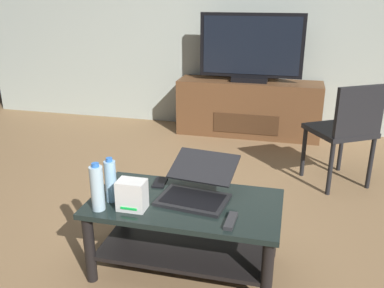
{
  "coord_description": "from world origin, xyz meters",
  "views": [
    {
      "loc": [
        0.66,
        -2.28,
        1.51
      ],
      "look_at": [
        0.06,
        0.17,
        0.58
      ],
      "focal_mm": 38.56,
      "sensor_mm": 36.0,
      "label": 1
    }
  ],
  "objects_px": {
    "coffee_table": "(185,223)",
    "dining_chair": "(346,128)",
    "cell_phone": "(160,183)",
    "router_box": "(132,195)",
    "media_cabinet": "(248,108)",
    "television": "(251,49)",
    "laptop": "(197,186)",
    "water_bottle_near": "(111,181)",
    "tv_remote": "(231,221)",
    "water_bottle_far": "(97,188)"
  },
  "relations": [
    {
      "from": "media_cabinet",
      "to": "router_box",
      "type": "distance_m",
      "value": 2.69
    },
    {
      "from": "television",
      "to": "media_cabinet",
      "type": "bearing_deg",
      "value": 90.0
    },
    {
      "from": "coffee_table",
      "to": "water_bottle_near",
      "type": "relative_size",
      "value": 4.14
    },
    {
      "from": "dining_chair",
      "to": "tv_remote",
      "type": "distance_m",
      "value": 1.68
    },
    {
      "from": "router_box",
      "to": "tv_remote",
      "type": "bearing_deg",
      "value": -1.56
    },
    {
      "from": "dining_chair",
      "to": "laptop",
      "type": "distance_m",
      "value": 1.58
    },
    {
      "from": "dining_chair",
      "to": "water_bottle_near",
      "type": "height_order",
      "value": "dining_chair"
    },
    {
      "from": "media_cabinet",
      "to": "television",
      "type": "bearing_deg",
      "value": -90.0
    },
    {
      "from": "media_cabinet",
      "to": "laptop",
      "type": "xyz_separation_m",
      "value": [
        -0.01,
        -2.43,
        0.19
      ]
    },
    {
      "from": "television",
      "to": "coffee_table",
      "type": "bearing_deg",
      "value": -91.47
    },
    {
      "from": "coffee_table",
      "to": "media_cabinet",
      "type": "xyz_separation_m",
      "value": [
        0.06,
        2.51,
        0.01
      ]
    },
    {
      "from": "laptop",
      "to": "router_box",
      "type": "distance_m",
      "value": 0.38
    },
    {
      "from": "water_bottle_near",
      "to": "tv_remote",
      "type": "bearing_deg",
      "value": -6.31
    },
    {
      "from": "router_box",
      "to": "coffee_table",
      "type": "bearing_deg",
      "value": 30.61
    },
    {
      "from": "television",
      "to": "tv_remote",
      "type": "relative_size",
      "value": 6.83
    },
    {
      "from": "media_cabinet",
      "to": "television",
      "type": "distance_m",
      "value": 0.65
    },
    {
      "from": "dining_chair",
      "to": "tv_remote",
      "type": "bearing_deg",
      "value": -114.1
    },
    {
      "from": "coffee_table",
      "to": "cell_phone",
      "type": "relative_size",
      "value": 7.5
    },
    {
      "from": "router_box",
      "to": "tv_remote",
      "type": "xyz_separation_m",
      "value": [
        0.53,
        -0.01,
        -0.07
      ]
    },
    {
      "from": "laptop",
      "to": "media_cabinet",
      "type": "bearing_deg",
      "value": 89.69
    },
    {
      "from": "coffee_table",
      "to": "dining_chair",
      "type": "bearing_deg",
      "value": 54.84
    },
    {
      "from": "cell_phone",
      "to": "tv_remote",
      "type": "height_order",
      "value": "tv_remote"
    },
    {
      "from": "coffee_table",
      "to": "router_box",
      "type": "distance_m",
      "value": 0.36
    },
    {
      "from": "media_cabinet",
      "to": "router_box",
      "type": "bearing_deg",
      "value": -96.71
    },
    {
      "from": "coffee_table",
      "to": "dining_chair",
      "type": "distance_m",
      "value": 1.69
    },
    {
      "from": "laptop",
      "to": "water_bottle_near",
      "type": "relative_size",
      "value": 1.86
    },
    {
      "from": "media_cabinet",
      "to": "tv_remote",
      "type": "bearing_deg",
      "value": -85.39
    },
    {
      "from": "television",
      "to": "dining_chair",
      "type": "xyz_separation_m",
      "value": [
        0.9,
        -1.12,
        -0.45
      ]
    },
    {
      "from": "television",
      "to": "water_bottle_near",
      "type": "distance_m",
      "value": 2.65
    },
    {
      "from": "coffee_table",
      "to": "tv_remote",
      "type": "distance_m",
      "value": 0.35
    },
    {
      "from": "water_bottle_near",
      "to": "cell_phone",
      "type": "relative_size",
      "value": 1.81
    },
    {
      "from": "water_bottle_near",
      "to": "router_box",
      "type": "bearing_deg",
      "value": -22.45
    },
    {
      "from": "dining_chair",
      "to": "laptop",
      "type": "bearing_deg",
      "value": -125.34
    },
    {
      "from": "laptop",
      "to": "water_bottle_far",
      "type": "distance_m",
      "value": 0.55
    },
    {
      "from": "television",
      "to": "tv_remote",
      "type": "bearing_deg",
      "value": -85.36
    },
    {
      "from": "water_bottle_far",
      "to": "cell_phone",
      "type": "height_order",
      "value": "water_bottle_far"
    },
    {
      "from": "dining_chair",
      "to": "water_bottle_far",
      "type": "xyz_separation_m",
      "value": [
        -1.38,
        -1.56,
        0.06
      ]
    },
    {
      "from": "television",
      "to": "cell_phone",
      "type": "relative_size",
      "value": 7.81
    },
    {
      "from": "router_box",
      "to": "water_bottle_far",
      "type": "height_order",
      "value": "water_bottle_far"
    },
    {
      "from": "cell_phone",
      "to": "router_box",
      "type": "bearing_deg",
      "value": -102.99
    },
    {
      "from": "media_cabinet",
      "to": "dining_chair",
      "type": "distance_m",
      "value": 1.47
    },
    {
      "from": "media_cabinet",
      "to": "dining_chair",
      "type": "relative_size",
      "value": 1.8
    },
    {
      "from": "water_bottle_near",
      "to": "water_bottle_far",
      "type": "distance_m",
      "value": 0.11
    },
    {
      "from": "water_bottle_near",
      "to": "water_bottle_far",
      "type": "height_order",
      "value": "water_bottle_far"
    },
    {
      "from": "router_box",
      "to": "tv_remote",
      "type": "height_order",
      "value": "router_box"
    },
    {
      "from": "media_cabinet",
      "to": "tv_remote",
      "type": "distance_m",
      "value": 2.69
    },
    {
      "from": "dining_chair",
      "to": "router_box",
      "type": "relative_size",
      "value": 5.31
    },
    {
      "from": "coffee_table",
      "to": "laptop",
      "type": "distance_m",
      "value": 0.22
    },
    {
      "from": "television",
      "to": "laptop",
      "type": "distance_m",
      "value": 2.45
    },
    {
      "from": "television",
      "to": "water_bottle_near",
      "type": "bearing_deg",
      "value": -100.08
    }
  ]
}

